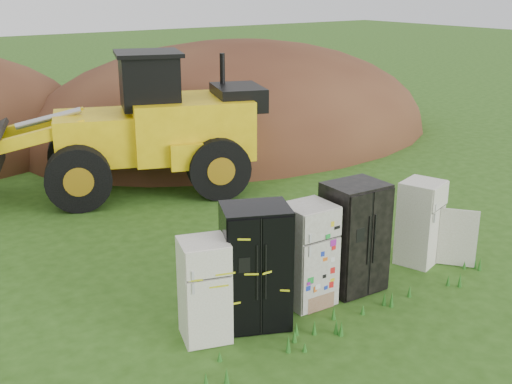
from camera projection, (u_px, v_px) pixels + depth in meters
ground at (329, 294)px, 11.25m from camera, size 120.00×120.00×0.00m
fridge_leftmost at (204, 290)px, 9.65m from camera, size 0.88×0.86×1.60m
fridge_black_side at (256, 266)px, 10.01m from camera, size 1.27×1.16×1.97m
fridge_sticker at (308, 254)px, 10.71m from camera, size 0.81×0.76×1.76m
fridge_dark_mid at (354, 237)px, 11.19m from camera, size 1.04×0.86×1.95m
fridge_open_door at (420, 222)px, 12.30m from camera, size 0.92×0.88×1.64m
wheel_loader at (115, 124)px, 16.17m from camera, size 7.96×5.35×3.57m
dirt_mound_right at (236, 133)px, 23.13m from camera, size 15.40×11.29×6.60m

